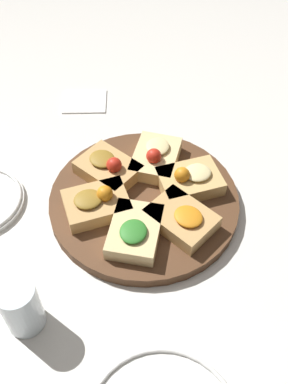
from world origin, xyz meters
name	(u,v)px	position (x,y,z in m)	size (l,w,h in m)	color
ground_plane	(144,204)	(0.00, 0.00, 0.00)	(3.00, 3.00, 0.00)	silver
serving_board	(144,201)	(0.00, 0.00, 0.01)	(0.38, 0.38, 0.02)	#51331E
focaccia_slice_0	(182,219)	(-0.08, 0.05, 0.04)	(0.15, 0.14, 0.04)	tan
focaccia_slice_1	(190,180)	(-0.09, -0.04, 0.04)	(0.15, 0.14, 0.06)	tan
focaccia_slice_2	(156,157)	(-0.01, -0.10, 0.04)	(0.10, 0.13, 0.06)	#E5C689
focaccia_slice_3	(108,168)	(0.08, -0.05, 0.04)	(0.15, 0.14, 0.06)	tan
focaccia_slice_4	(97,203)	(0.09, 0.05, 0.04)	(0.15, 0.14, 0.06)	tan
focaccia_slice_5	(134,231)	(0.00, 0.10, 0.04)	(0.09, 0.12, 0.04)	#E5C689
water_glass	(21,306)	(0.15, 0.28, 0.05)	(0.06, 0.06, 0.11)	silver
napkin_stack	(85,101)	(0.21, -0.30, 0.00)	(0.11, 0.09, 0.01)	white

